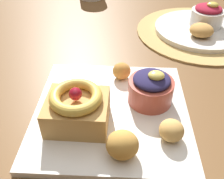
{
  "coord_description": "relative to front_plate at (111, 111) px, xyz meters",
  "views": [
    {
      "loc": [
        -0.05,
        -0.54,
        1.05
      ],
      "look_at": [
        -0.07,
        -0.19,
        0.77
      ],
      "focal_mm": 40.8,
      "sensor_mm": 36.0,
      "label": 1
    }
  ],
  "objects": [
    {
      "name": "dining_table",
      "position": [
        0.07,
        0.21,
        -0.09
      ],
      "size": [
        1.41,
        1.12,
        0.73
      ],
      "color": "brown",
      "rests_on": "ground_plane"
    },
    {
      "name": "back_pastry",
      "position": [
        0.22,
        0.28,
        0.03
      ],
      "size": [
        0.06,
        0.06,
        0.03
      ],
      "primitive_type": "ellipsoid",
      "color": "#C68E47",
      "rests_on": "back_plate"
    },
    {
      "name": "back_plate",
      "position": [
        0.23,
        0.33,
        0.01
      ],
      "size": [
        0.24,
        0.24,
        0.01
      ],
      "primitive_type": "cylinder",
      "color": "white",
      "rests_on": "woven_placemat"
    },
    {
      "name": "cake_slice",
      "position": [
        -0.05,
        -0.03,
        0.04
      ],
      "size": [
        0.1,
        0.09,
        0.07
      ],
      "rotation": [
        0.0,
        0.0,
        -0.02
      ],
      "color": "tan",
      "rests_on": "front_plate"
    },
    {
      "name": "fritter_front",
      "position": [
        0.1,
        -0.06,
        0.02
      ],
      "size": [
        0.04,
        0.04,
        0.03
      ],
      "primitive_type": "ellipsoid",
      "color": "tan",
      "rests_on": "front_plate"
    },
    {
      "name": "woven_placemat",
      "position": [
        0.23,
        0.33,
        -0.0
      ],
      "size": [
        0.34,
        0.34,
        0.0
      ],
      "primitive_type": "cylinder",
      "color": "tan",
      "rests_on": "dining_table"
    },
    {
      "name": "back_ramekin",
      "position": [
        0.24,
        0.34,
        0.04
      ],
      "size": [
        0.09,
        0.09,
        0.07
      ],
      "color": "white",
      "rests_on": "back_plate"
    },
    {
      "name": "front_plate",
      "position": [
        0.0,
        0.0,
        0.0
      ],
      "size": [
        0.27,
        0.27,
        0.01
      ],
      "primitive_type": "cube",
      "color": "white",
      "rests_on": "dining_table"
    },
    {
      "name": "fritter_back",
      "position": [
        0.02,
        0.09,
        0.02
      ],
      "size": [
        0.04,
        0.04,
        0.03
      ],
      "primitive_type": "ellipsoid",
      "color": "#BC7F38",
      "rests_on": "front_plate"
    },
    {
      "name": "berry_ramekin",
      "position": [
        0.07,
        0.03,
        0.03
      ],
      "size": [
        0.08,
        0.08,
        0.07
      ],
      "color": "#B24C3D",
      "rests_on": "front_plate"
    },
    {
      "name": "fritter_middle",
      "position": [
        0.02,
        -0.1,
        0.03
      ],
      "size": [
        0.05,
        0.04,
        0.04
      ],
      "primitive_type": "ellipsoid",
      "color": "gold",
      "rests_on": "front_plate"
    }
  ]
}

